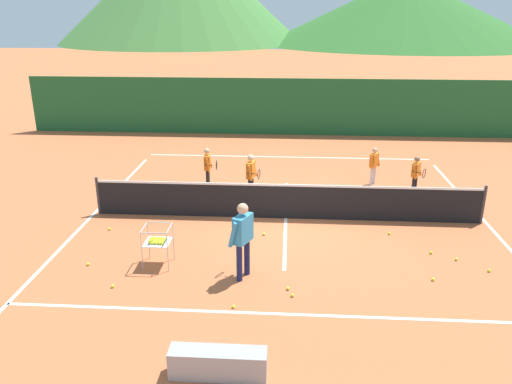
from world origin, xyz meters
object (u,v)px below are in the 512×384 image
tennis_ball_0 (113,286)px  tennis_ball_10 (110,229)px  student_2 (374,163)px  tennis_ball_3 (431,253)px  tennis_net (286,201)px  tennis_ball_4 (456,259)px  tennis_ball_9 (292,295)px  student_1 (251,173)px  tennis_ball_8 (489,270)px  tennis_ball_6 (88,264)px  tennis_ball_7 (433,279)px  courtside_bench (218,363)px  tennis_ball_1 (264,234)px  ball_cart (157,241)px  student_3 (416,172)px  student_0 (208,165)px  tennis_ball_2 (389,233)px  instructor (243,234)px  tennis_ball_5 (288,288)px

tennis_ball_0 → tennis_ball_10: 2.96m
student_2 → tennis_ball_3: 4.96m
tennis_net → tennis_ball_4: size_ratio=152.05×
tennis_ball_0 → tennis_ball_9: (3.64, -0.11, 0.00)m
student_1 → tennis_ball_8: bearing=-36.7°
tennis_ball_4 → tennis_ball_6: size_ratio=1.00×
tennis_ball_0 → tennis_ball_7: same height
tennis_ball_8 → courtside_bench: courtside_bench is taller
tennis_net → tennis_ball_1: bearing=-115.3°
tennis_ball_4 → tennis_ball_8: 0.73m
ball_cart → tennis_ball_7: 5.91m
student_1 → tennis_ball_8: 6.84m
student_3 → tennis_ball_6: (-8.17, -5.03, -0.70)m
student_0 → tennis_ball_6: (-1.87, -5.18, -0.76)m
student_2 → tennis_ball_3: (0.63, -4.88, -0.70)m
tennis_ball_7 → tennis_ball_3: bearing=77.5°
tennis_net → student_1: student_1 is taller
tennis_net → tennis_ball_0: bearing=-132.0°
tennis_ball_3 → courtside_bench: 6.20m
student_0 → tennis_ball_6: bearing=-109.9°
tennis_ball_0 → tennis_ball_8: same height
student_1 → tennis_ball_9: (1.22, -5.35, -0.79)m
courtside_bench → tennis_ball_2: bearing=56.7°
tennis_ball_1 → student_1: bearing=101.4°
tennis_net → tennis_ball_7: 4.43m
student_0 → courtside_bench: size_ratio=0.87×
tennis_net → tennis_ball_10: size_ratio=152.05×
instructor → student_1: 4.63m
instructor → tennis_ball_1: 2.34m
tennis_net → tennis_ball_9: tennis_net is taller
tennis_ball_1 → tennis_ball_8: (4.94, -1.55, 0.00)m
instructor → tennis_ball_7: instructor is taller
tennis_net → tennis_ball_6: 5.26m
tennis_ball_10 → tennis_ball_2: bearing=1.6°
student_0 → tennis_ball_9: size_ratio=19.30×
student_0 → tennis_ball_5: bearing=-66.8°
tennis_ball_3 → tennis_ball_4: 0.57m
ball_cart → tennis_ball_2: 5.74m
tennis_net → tennis_ball_6: (-4.32, -2.97, -0.47)m
student_0 → tennis_ball_7: size_ratio=19.30×
student_3 → tennis_ball_0: (-7.32, -5.91, -0.70)m
instructor → tennis_ball_3: instructor is taller
tennis_ball_7 → student_2: bearing=93.3°
ball_cart → tennis_ball_8: (7.18, 0.15, -0.55)m
tennis_ball_0 → tennis_ball_10: (-1.02, 2.78, 0.00)m
student_0 → ball_cart: size_ratio=1.46×
tennis_net → student_2: (2.75, 2.99, 0.23)m
instructor → student_3: 7.10m
student_0 → tennis_ball_7: 7.74m
student_2 → tennis_ball_0: (-6.22, -6.84, -0.70)m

